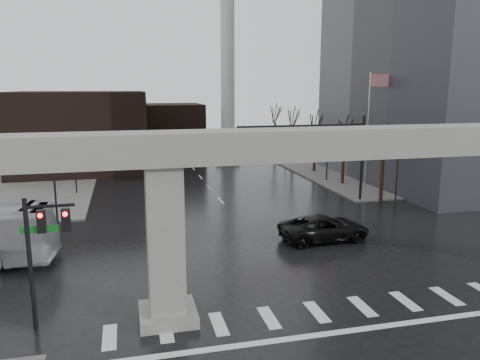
# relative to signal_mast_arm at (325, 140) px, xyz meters

# --- Properties ---
(ground) EXTENTS (160.00, 160.00, 0.00)m
(ground) POSITION_rel_signal_mast_arm_xyz_m (-8.99, -18.80, -5.83)
(ground) COLOR black
(ground) RESTS_ON ground
(sidewalk_ne) EXTENTS (28.00, 36.00, 0.15)m
(sidewalk_ne) POSITION_rel_signal_mast_arm_xyz_m (17.01, 17.20, -5.75)
(sidewalk_ne) COLOR #63615F
(sidewalk_ne) RESTS_ON ground
(elevated_guideway) EXTENTS (48.00, 2.60, 8.70)m
(elevated_guideway) POSITION_rel_signal_mast_arm_xyz_m (-7.73, -18.80, 1.05)
(elevated_guideway) COLOR gray
(elevated_guideway) RESTS_ON ground
(building_far_left) EXTENTS (16.00, 14.00, 10.00)m
(building_far_left) POSITION_rel_signal_mast_arm_xyz_m (-22.99, 23.20, -0.83)
(building_far_left) COLOR black
(building_far_left) RESTS_ON ground
(building_far_mid) EXTENTS (10.00, 10.00, 8.00)m
(building_far_mid) POSITION_rel_signal_mast_arm_xyz_m (-10.99, 33.20, -1.83)
(building_far_mid) COLOR black
(building_far_mid) RESTS_ON ground
(smokestack) EXTENTS (3.60, 3.60, 30.00)m
(smokestack) POSITION_rel_signal_mast_arm_xyz_m (-2.99, 27.20, 7.52)
(smokestack) COLOR silver
(smokestack) RESTS_ON ground
(signal_mast_arm) EXTENTS (12.12, 0.43, 8.00)m
(signal_mast_arm) POSITION_rel_signal_mast_arm_xyz_m (0.00, 0.00, 0.00)
(signal_mast_arm) COLOR black
(signal_mast_arm) RESTS_ON ground
(signal_left_pole) EXTENTS (2.30, 0.30, 6.00)m
(signal_left_pole) POSITION_rel_signal_mast_arm_xyz_m (-21.24, -18.30, -1.76)
(signal_left_pole) COLOR black
(signal_left_pole) RESTS_ON ground
(flagpole_assembly) EXTENTS (2.06, 0.12, 12.00)m
(flagpole_assembly) POSITION_rel_signal_mast_arm_xyz_m (6.30, 3.20, 1.70)
(flagpole_assembly) COLOR silver
(flagpole_assembly) RESTS_ON ground
(lamp_right_0) EXTENTS (1.22, 0.32, 5.11)m
(lamp_right_0) POSITION_rel_signal_mast_arm_xyz_m (4.51, -4.80, -2.36)
(lamp_right_0) COLOR black
(lamp_right_0) RESTS_ON ground
(lamp_right_1) EXTENTS (1.22, 0.32, 5.11)m
(lamp_right_1) POSITION_rel_signal_mast_arm_xyz_m (4.51, 9.20, -2.36)
(lamp_right_1) COLOR black
(lamp_right_1) RESTS_ON ground
(lamp_right_2) EXTENTS (1.22, 0.32, 5.11)m
(lamp_right_2) POSITION_rel_signal_mast_arm_xyz_m (4.51, 23.20, -2.36)
(lamp_right_2) COLOR black
(lamp_right_2) RESTS_ON ground
(lamp_left_0) EXTENTS (1.22, 0.32, 5.11)m
(lamp_left_0) POSITION_rel_signal_mast_arm_xyz_m (-22.49, -4.80, -2.36)
(lamp_left_0) COLOR black
(lamp_left_0) RESTS_ON ground
(lamp_left_1) EXTENTS (1.22, 0.32, 5.11)m
(lamp_left_1) POSITION_rel_signal_mast_arm_xyz_m (-22.49, 9.20, -2.36)
(lamp_left_1) COLOR black
(lamp_left_1) RESTS_ON ground
(lamp_left_2) EXTENTS (1.22, 0.32, 5.11)m
(lamp_left_2) POSITION_rel_signal_mast_arm_xyz_m (-22.49, 23.20, -2.36)
(lamp_left_2) COLOR black
(lamp_left_2) RESTS_ON ground
(tree_right_0) EXTENTS (1.09, 1.58, 7.50)m
(tree_right_0) POSITION_rel_signal_mast_arm_xyz_m (5.54, -0.78, -3.04)
(tree_right_0) COLOR black
(tree_right_0) RESTS_ON ground
(tree_right_1) EXTENTS (1.09, 1.61, 7.67)m
(tree_right_1) POSITION_rel_signal_mast_arm_xyz_m (5.54, 7.22, -2.98)
(tree_right_1) COLOR black
(tree_right_1) RESTS_ON ground
(tree_right_2) EXTENTS (1.10, 1.63, 7.85)m
(tree_right_2) POSITION_rel_signal_mast_arm_xyz_m (5.54, 15.22, -2.91)
(tree_right_2) COLOR black
(tree_right_2) RESTS_ON ground
(tree_right_3) EXTENTS (1.11, 1.66, 8.02)m
(tree_right_3) POSITION_rel_signal_mast_arm_xyz_m (5.54, 23.22, -2.85)
(tree_right_3) COLOR black
(tree_right_3) RESTS_ON ground
(tree_right_4) EXTENTS (1.12, 1.69, 8.19)m
(tree_right_4) POSITION_rel_signal_mast_arm_xyz_m (5.54, 31.22, -2.79)
(tree_right_4) COLOR black
(tree_right_4) RESTS_ON ground
(pickup_truck) EXTENTS (6.47, 3.21, 1.76)m
(pickup_truck) POSITION_rel_signal_mast_arm_xyz_m (-4.26, -9.94, -4.95)
(pickup_truck) COLOR black
(pickup_truck) RESTS_ON ground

